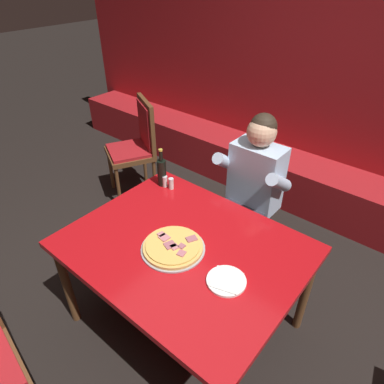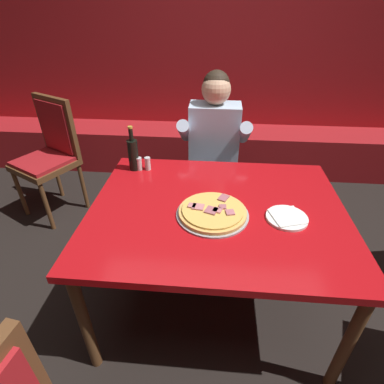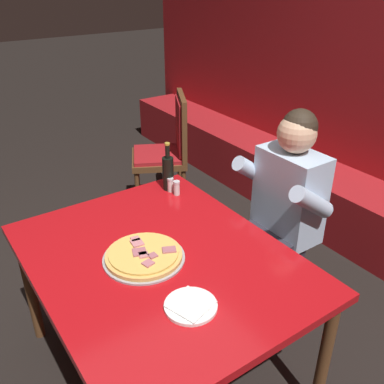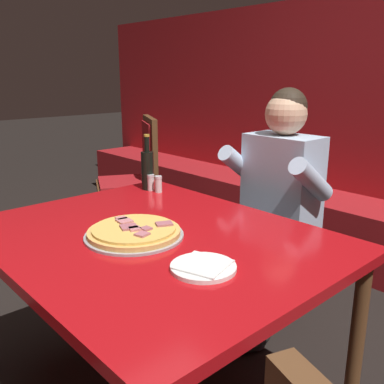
{
  "view_description": "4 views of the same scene",
  "coord_description": "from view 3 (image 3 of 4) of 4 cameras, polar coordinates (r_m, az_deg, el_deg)",
  "views": [
    {
      "loc": [
        0.98,
        -1.11,
        2.15
      ],
      "look_at": [
        -0.19,
        0.3,
        0.88
      ],
      "focal_mm": 32.0,
      "sensor_mm": 36.0,
      "label": 1
    },
    {
      "loc": [
        -0.02,
        -1.31,
        1.69
      ],
      "look_at": [
        -0.15,
        0.14,
        0.75
      ],
      "focal_mm": 28.0,
      "sensor_mm": 36.0,
      "label": 2
    },
    {
      "loc": [
        1.39,
        -0.78,
        1.93
      ],
      "look_at": [
        -0.07,
        0.23,
        0.98
      ],
      "focal_mm": 40.0,
      "sensor_mm": 36.0,
      "label": 3
    },
    {
      "loc": [
        1.24,
        -0.92,
        1.34
      ],
      "look_at": [
        -0.03,
        0.23,
        0.86
      ],
      "focal_mm": 40.0,
      "sensor_mm": 36.0,
      "label": 4
    }
  ],
  "objects": [
    {
      "name": "beer_bottle",
      "position": [
        2.5,
        -3.22,
        2.68
      ],
      "size": [
        0.07,
        0.07,
        0.29
      ],
      "color": "black",
      "rests_on": "main_dining_table"
    },
    {
      "name": "diner_seated_blue_shirt",
      "position": [
        2.45,
        11.31,
        -2.43
      ],
      "size": [
        0.53,
        0.53,
        1.27
      ],
      "color": "black",
      "rests_on": "ground_plane"
    },
    {
      "name": "plate_white_paper",
      "position": [
        1.72,
        -0.17,
        -14.9
      ],
      "size": [
        0.21,
        0.21,
        0.02
      ],
      "color": "white",
      "rests_on": "main_dining_table"
    },
    {
      "name": "shaker_oregano",
      "position": [
        2.47,
        -2.06,
        0.47
      ],
      "size": [
        0.04,
        0.04,
        0.09
      ],
      "color": "silver",
      "rests_on": "main_dining_table"
    },
    {
      "name": "main_dining_table",
      "position": [
        2.03,
        -4.24,
        -10.11
      ],
      "size": [
        1.36,
        1.08,
        0.75
      ],
      "color": "brown",
      "rests_on": "ground_plane"
    },
    {
      "name": "dining_chair_by_booth",
      "position": [
        3.57,
        -3.2,
        6.08
      ],
      "size": [
        0.59,
        0.59,
        1.02
      ],
      "color": "brown",
      "rests_on": "ground_plane"
    },
    {
      "name": "shaker_red_pepper_flakes",
      "position": [
        2.51,
        -2.89,
        0.9
      ],
      "size": [
        0.04,
        0.04,
        0.09
      ],
      "color": "silver",
      "rests_on": "main_dining_table"
    },
    {
      "name": "booth_bench",
      "position": [
        3.43,
        23.83,
        -4.23
      ],
      "size": [
        6.46,
        0.48,
        0.46
      ],
      "primitive_type": "cube",
      "color": "#A3191E",
      "rests_on": "ground_plane"
    },
    {
      "name": "ground_plane",
      "position": [
        2.5,
        -3.65,
        -22.39
      ],
      "size": [
        24.0,
        24.0,
        0.0
      ],
      "primitive_type": "plane",
      "color": "black"
    },
    {
      "name": "pizza",
      "position": [
        1.97,
        -6.43,
        -8.42
      ],
      "size": [
        0.37,
        0.37,
        0.05
      ],
      "color": "#9E9EA3",
      "rests_on": "main_dining_table"
    }
  ]
}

